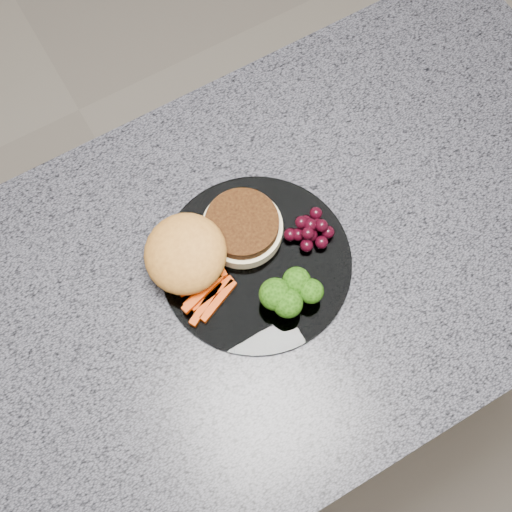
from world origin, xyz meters
The scene contains 8 objects.
room centered at (0.00, 0.00, 1.35)m, with size 4.02×4.02×2.70m.
island_cabinet centered at (0.00, 0.00, 0.43)m, with size 1.20×0.60×0.86m, color #56381D.
countertop centered at (0.00, 0.00, 0.88)m, with size 1.20×0.60×0.04m, color #54535E.
plate centered at (0.03, 0.01, 0.90)m, with size 0.26×0.26×0.01m, color white.
burger centered at (-0.02, 0.06, 0.93)m, with size 0.23×0.14×0.06m.
carrot_sticks centered at (-0.05, 0.00, 0.91)m, with size 0.08×0.06×0.02m.
broccoli centered at (0.04, -0.06, 0.94)m, with size 0.08×0.06×0.05m.
grape_bunch centered at (0.12, 0.01, 0.92)m, with size 0.07×0.06×0.03m.
Camera 1 is at (-0.14, -0.29, 1.80)m, focal length 50.00 mm.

